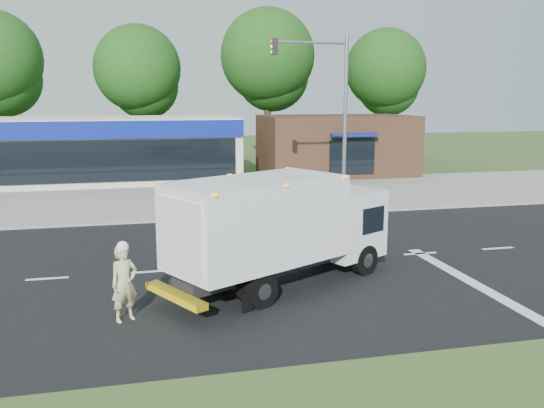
# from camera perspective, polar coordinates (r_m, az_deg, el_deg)

# --- Properties ---
(ground) EXTENTS (120.00, 120.00, 0.00)m
(ground) POSITION_cam_1_polar(r_m,az_deg,el_deg) (19.15, 6.43, -5.50)
(ground) COLOR #385123
(ground) RESTS_ON ground
(road_asphalt) EXTENTS (60.00, 14.00, 0.02)m
(road_asphalt) POSITION_cam_1_polar(r_m,az_deg,el_deg) (19.15, 6.43, -5.48)
(road_asphalt) COLOR black
(road_asphalt) RESTS_ON ground
(sidewalk) EXTENTS (60.00, 2.40, 0.12)m
(sidewalk) POSITION_cam_1_polar(r_m,az_deg,el_deg) (26.78, 0.57, -0.64)
(sidewalk) COLOR gray
(sidewalk) RESTS_ON ground
(parking_apron) EXTENTS (60.00, 9.00, 0.02)m
(parking_apron) POSITION_cam_1_polar(r_m,az_deg,el_deg) (32.36, -1.87, 1.24)
(parking_apron) COLOR gray
(parking_apron) RESTS_ON ground
(lane_markings) EXTENTS (55.20, 7.00, 0.01)m
(lane_markings) POSITION_cam_1_polar(r_m,az_deg,el_deg) (18.45, 11.82, -6.24)
(lane_markings) COLOR silver
(lane_markings) RESTS_ON road_asphalt
(ems_box_truck) EXTENTS (7.32, 5.31, 3.16)m
(ems_box_truck) POSITION_cam_1_polar(r_m,az_deg,el_deg) (15.97, 0.63, -1.95)
(ems_box_truck) COLOR black
(ems_box_truck) RESTS_ON ground
(emergency_worker) EXTENTS (0.81, 0.72, 1.97)m
(emergency_worker) POSITION_cam_1_polar(r_m,az_deg,el_deg) (14.20, -14.43, -7.51)
(emergency_worker) COLOR #C5BA83
(emergency_worker) RESTS_ON ground
(retail_strip_mall) EXTENTS (18.00, 6.20, 4.00)m
(retail_strip_mall) POSITION_cam_1_polar(r_m,az_deg,el_deg) (37.49, -17.41, 5.14)
(retail_strip_mall) COLOR beige
(retail_strip_mall) RESTS_ON ground
(brown_storefront) EXTENTS (10.00, 6.70, 4.00)m
(brown_storefront) POSITION_cam_1_polar(r_m,az_deg,el_deg) (39.71, 6.39, 5.83)
(brown_storefront) COLOR #382316
(brown_storefront) RESTS_ON ground
(traffic_signal_pole) EXTENTS (3.51, 0.25, 8.00)m
(traffic_signal_pole) POSITION_cam_1_polar(r_m,az_deg,el_deg) (26.35, 5.95, 9.77)
(traffic_signal_pole) COLOR gray
(traffic_signal_pole) RESTS_ON ground
(background_trees) EXTENTS (36.77, 7.39, 12.10)m
(background_trees) POSITION_cam_1_polar(r_m,az_deg,el_deg) (45.84, -6.58, 13.20)
(background_trees) COLOR #332114
(background_trees) RESTS_ON ground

